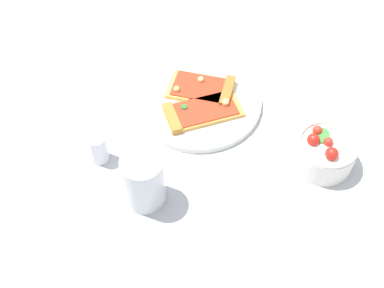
{
  "coord_description": "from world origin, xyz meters",
  "views": [
    {
      "loc": [
        -0.26,
        0.57,
        0.74
      ],
      "look_at": [
        -0.02,
        0.07,
        0.03
      ],
      "focal_mm": 44.54,
      "sensor_mm": 36.0,
      "label": 1
    }
  ],
  "objects_px": {
    "plate": "(197,101)",
    "soda_glass": "(144,182)",
    "pizza_slice_near": "(205,89)",
    "pizza_slice_far": "(200,112)",
    "pepper_shaker": "(98,147)",
    "salad_bowl": "(325,152)"
  },
  "relations": [
    {
      "from": "salad_bowl",
      "to": "pepper_shaker",
      "type": "xyz_separation_m",
      "value": [
        0.38,
        0.18,
        0.0
      ]
    },
    {
      "from": "pizza_slice_near",
      "to": "soda_glass",
      "type": "height_order",
      "value": "soda_glass"
    },
    {
      "from": "pizza_slice_far",
      "to": "salad_bowl",
      "type": "bearing_deg",
      "value": -179.55
    },
    {
      "from": "plate",
      "to": "pepper_shaker",
      "type": "height_order",
      "value": "pepper_shaker"
    },
    {
      "from": "pizza_slice_near",
      "to": "pizza_slice_far",
      "type": "relative_size",
      "value": 0.92
    },
    {
      "from": "soda_glass",
      "to": "plate",
      "type": "bearing_deg",
      "value": -85.98
    },
    {
      "from": "plate",
      "to": "pizza_slice_near",
      "type": "relative_size",
      "value": 1.78
    },
    {
      "from": "plate",
      "to": "pepper_shaker",
      "type": "bearing_deg",
      "value": 63.91
    },
    {
      "from": "pizza_slice_near",
      "to": "soda_glass",
      "type": "xyz_separation_m",
      "value": [
        -0.01,
        0.28,
        0.03
      ]
    },
    {
      "from": "pepper_shaker",
      "to": "soda_glass",
      "type": "bearing_deg",
      "value": 162.86
    },
    {
      "from": "plate",
      "to": "pizza_slice_near",
      "type": "xyz_separation_m",
      "value": [
        -0.01,
        -0.03,
        0.01
      ]
    },
    {
      "from": "salad_bowl",
      "to": "pizza_slice_far",
      "type": "bearing_deg",
      "value": 0.45
    },
    {
      "from": "plate",
      "to": "soda_glass",
      "type": "distance_m",
      "value": 0.25
    },
    {
      "from": "salad_bowl",
      "to": "pepper_shaker",
      "type": "bearing_deg",
      "value": 25.03
    },
    {
      "from": "pizza_slice_near",
      "to": "pepper_shaker",
      "type": "bearing_deg",
      "value": 65.56
    },
    {
      "from": "plate",
      "to": "soda_glass",
      "type": "bearing_deg",
      "value": 94.02
    },
    {
      "from": "pizza_slice_far",
      "to": "pepper_shaker",
      "type": "height_order",
      "value": "pepper_shaker"
    },
    {
      "from": "pizza_slice_near",
      "to": "salad_bowl",
      "type": "relative_size",
      "value": 1.33
    },
    {
      "from": "pizza_slice_near",
      "to": "pizza_slice_far",
      "type": "height_order",
      "value": "pizza_slice_far"
    },
    {
      "from": "pepper_shaker",
      "to": "pizza_slice_near",
      "type": "bearing_deg",
      "value": -114.44
    },
    {
      "from": "pizza_slice_near",
      "to": "pizza_slice_far",
      "type": "xyz_separation_m",
      "value": [
        -0.02,
        0.06,
        -0.0
      ]
    },
    {
      "from": "salad_bowl",
      "to": "soda_glass",
      "type": "height_order",
      "value": "soda_glass"
    }
  ]
}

